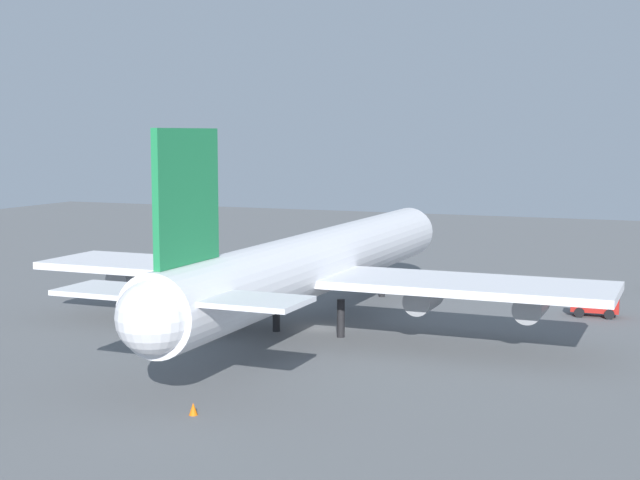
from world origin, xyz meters
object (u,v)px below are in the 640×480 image
(cargo_airplane, at_px, (319,263))
(pushback_tractor, at_px, (598,305))
(safety_cone_nose, at_px, (399,281))
(safety_cone_tail, at_px, (193,409))
(baggage_tug, at_px, (150,274))

(cargo_airplane, relative_size, pushback_tractor, 13.19)
(safety_cone_nose, relative_size, safety_cone_tail, 0.74)
(safety_cone_tail, bearing_deg, baggage_tug, 35.73)
(baggage_tug, height_order, safety_cone_nose, baggage_tug)
(safety_cone_nose, distance_m, safety_cone_tail, 56.20)
(pushback_tractor, relative_size, safety_cone_nose, 7.65)
(cargo_airplane, height_order, safety_cone_nose, cargo_airplane)
(pushback_tractor, distance_m, safety_cone_nose, 27.67)
(cargo_airplane, distance_m, pushback_tractor, 29.09)
(pushback_tractor, height_order, safety_cone_tail, pushback_tractor)
(baggage_tug, xyz_separation_m, safety_cone_nose, (11.02, -28.64, -0.70))
(pushback_tractor, bearing_deg, baggage_tug, 88.65)
(pushback_tractor, xyz_separation_m, baggage_tug, (1.26, 53.43, -0.19))
(cargo_airplane, distance_m, safety_cone_tail, 28.41)
(cargo_airplane, xyz_separation_m, baggage_tug, (17.38, 29.75, -5.25))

